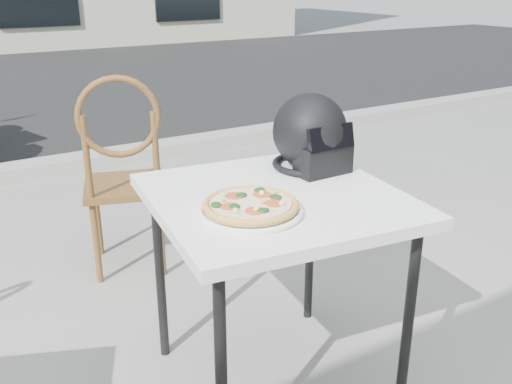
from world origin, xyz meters
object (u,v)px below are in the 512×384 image
helmet (311,136)px  cafe_table_main (276,213)px  plate (251,211)px  cafe_chair_main (123,166)px  pizza (251,205)px

helmet → cafe_table_main: bearing=-148.9°
plate → helmet: (0.44, 0.28, 0.12)m
cafe_chair_main → plate: bearing=108.1°
pizza → helmet: helmet is taller
cafe_table_main → pizza: size_ratio=2.38×
pizza → cafe_chair_main: cafe_chair_main is taller
helmet → cafe_chair_main: bearing=113.2°
plate → cafe_chair_main: cafe_chair_main is taller
cafe_table_main → plate: plate is taller
cafe_chair_main → helmet: bearing=131.9°
cafe_table_main → cafe_chair_main: (-0.17, 1.16, -0.13)m
cafe_table_main → helmet: size_ratio=3.07×
plate → cafe_chair_main: size_ratio=0.33×
helmet → cafe_chair_main: size_ratio=0.28×
plate → pizza: 0.02m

